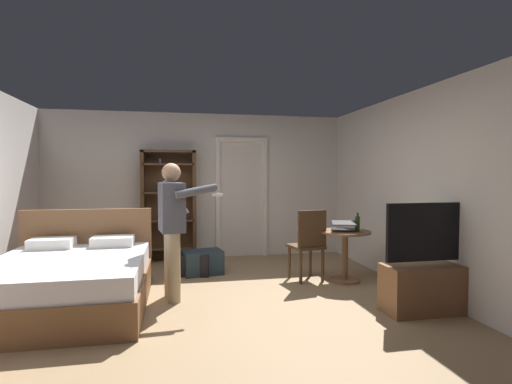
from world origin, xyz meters
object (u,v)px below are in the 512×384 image
laptop (344,227)px  person_blue_shirt (173,221)px  bookshelf (169,202)px  bottle_on_table (358,223)px  wooden_chair (309,242)px  suitcase_dark (194,264)px  tv_flatscreen (431,280)px  bed (71,281)px  suitcase_small (203,262)px  side_table (345,247)px

laptop → person_blue_shirt: person_blue_shirt is taller
bookshelf → bottle_on_table: bearing=-36.2°
wooden_chair → suitcase_dark: bearing=155.9°
tv_flatscreen → bottle_on_table: bearing=101.5°
tv_flatscreen → bed: bearing=167.0°
suitcase_small → wooden_chair: bearing=-35.7°
side_table → bottle_on_table: 0.37m
bookshelf → bed: bearing=-114.8°
bookshelf → suitcase_dark: 1.36m
tv_flatscreen → laptop: bearing=108.9°
person_blue_shirt → suitcase_small: size_ratio=2.85×
laptop → wooden_chair: wooden_chair is taller
bed → suitcase_dark: bed is taller
bottle_on_table → person_blue_shirt: person_blue_shirt is taller
bed → suitcase_small: bearing=38.5°
bed → bookshelf: (1.02, 2.21, 0.71)m
tv_flatscreen → suitcase_dark: tv_flatscreen is taller
person_blue_shirt → side_table: bearing=8.3°
suitcase_dark → suitcase_small: size_ratio=0.87×
bottle_on_table → person_blue_shirt: (-2.46, -0.26, 0.12)m
suitcase_dark → laptop: bearing=-7.5°
bookshelf → person_blue_shirt: size_ratio=1.17×
side_table → tv_flatscreen: bearing=-73.4°
side_table → bookshelf: bearing=143.5°
bottle_on_table → suitcase_dark: (-2.17, 0.87, -0.65)m
bed → laptop: bearing=6.6°
person_blue_shirt → suitcase_dark: (0.29, 1.12, -0.77)m
bookshelf → wooden_chair: bookshelf is taller
tv_flatscreen → side_table: tv_flatscreen is taller
bed → person_blue_shirt: 1.27m
bed → tv_flatscreen: (3.82, -0.88, 0.04)m
bookshelf → laptop: bearing=-37.7°
bookshelf → laptop: bookshelf is taller
bed → wooden_chair: bed is taller
side_table → laptop: bearing=-137.2°
bed → laptop: (3.38, 0.39, 0.45)m
bookshelf → tv_flatscreen: bookshelf is taller
bookshelf → tv_flatscreen: size_ratio=1.59×
laptop → suitcase_small: (-1.86, 0.82, -0.58)m
wooden_chair → person_blue_shirt: person_blue_shirt is taller
bed → side_table: bed is taller
wooden_chair → person_blue_shirt: (-1.82, -0.44, 0.38)m
person_blue_shirt → bed: bearing=-175.1°
bed → side_table: bearing=7.2°
tv_flatscreen → side_table: (-0.39, 1.32, 0.13)m
person_blue_shirt → suitcase_dark: 1.39m
tv_flatscreen → suitcase_dark: bearing=139.0°
laptop → wooden_chair: 0.52m
tv_flatscreen → bottle_on_table: 1.34m
bed → side_table: 3.46m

